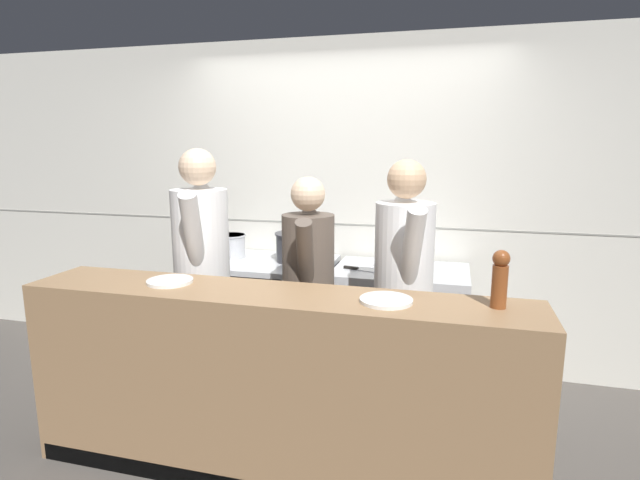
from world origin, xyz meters
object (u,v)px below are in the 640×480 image
Objects in this scene: pepper_mill at (500,278)px; chef_line at (403,288)px; stock_pot at (231,245)px; chef_head_cook at (202,270)px; mixing_bowl_steel at (392,260)px; plated_dish_appetiser at (386,300)px; chef_sous at (308,290)px; sauce_pot at (298,246)px; chefs_knife at (363,270)px; plated_dish_main at (170,281)px; oven_range at (266,316)px.

pepper_mill is 0.16× the size of chef_line.
chef_head_cook is at bearing -79.65° from stock_pot.
mixing_bowl_steel is 1.15× the size of plated_dish_appetiser.
sauce_pot is at bearing 100.67° from chef_sous.
chefs_knife is at bearing 52.89° from chef_sous.
chefs_knife is (1.09, -0.15, -0.09)m from stock_pot.
plated_dish_main and plated_dish_appetiser have the same top height.
plated_dish_appetiser is at bearing -108.67° from chef_line.
pepper_mill is at bearing -32.15° from stock_pot.
plated_dish_appetiser is 0.93× the size of pepper_mill.
plated_dish_main reaches higher than mixing_bowl_steel.
chef_line is at bearing -38.66° from sauce_pot.
mixing_bowl_steel is 1.37m from chef_head_cook.
chefs_knife is 1.16m from plated_dish_appetiser.
oven_range is at bearing 144.19° from pepper_mill.
chef_head_cook reaches higher than oven_range.
oven_range is 0.94m from chef_sous.
chef_sous reaches higher than stock_pot.
chef_sous is (0.28, -0.69, -0.13)m from sauce_pot.
plated_dish_appetiser is at bearing -41.93° from stock_pot.
sauce_pot reaches higher than plated_dish_appetiser.
plated_dish_main is 1.19m from plated_dish_appetiser.
chef_line is (1.22, 0.54, -0.10)m from plated_dish_main.
sauce_pot reaches higher than stock_pot.
chefs_knife is 1.29× the size of pepper_mill.
chef_head_cook reaches higher than mixing_bowl_steel.
chef_head_cook reaches higher than chefs_knife.
sauce_pot is at bearing 42.60° from chef_head_cook.
chef_sous is (0.63, 0.55, -0.16)m from plated_dish_main.
oven_range is 0.63m from stock_pot.
chefs_knife is at bearing 13.38° from chef_head_cook.
mixing_bowl_steel reaches higher than oven_range.
chef_line reaches higher than mixing_bowl_steel.
stock_pot is 0.14× the size of chef_line.
chef_head_cook is 1.03× the size of chef_line.
plated_dish_main is at bearing -150.41° from chef_sous.
plated_dish_main is (-0.35, -1.24, 0.03)m from sauce_pot.
stock_pot is 2.27m from pepper_mill.
chef_head_cook reaches higher than plated_dish_main.
chef_sous is at bearing -67.77° from sauce_pot.
chef_head_cook reaches higher than stock_pot.
plated_dish_appetiser is 0.54m from pepper_mill.
mixing_bowl_steel is 0.83× the size of chefs_knife.
chef_line is at bearing -12.28° from chef_sous.
pepper_mill is 0.16× the size of chef_head_cook.
oven_range is 0.61× the size of chef_line.
pepper_mill is (1.36, -1.22, 0.17)m from sauce_pot.
oven_range is 1.75m from plated_dish_appetiser.
chef_sous is at bearing 133.91° from plated_dish_appetiser.
plated_dish_main is (-0.88, -1.08, 0.14)m from chefs_knife.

